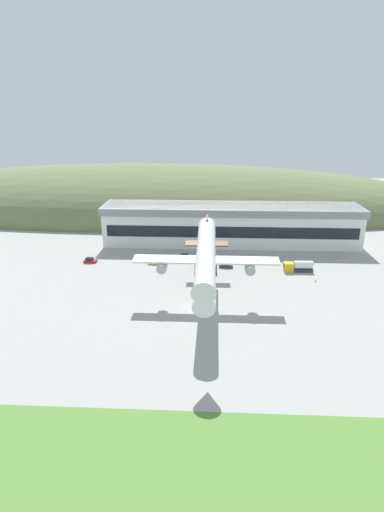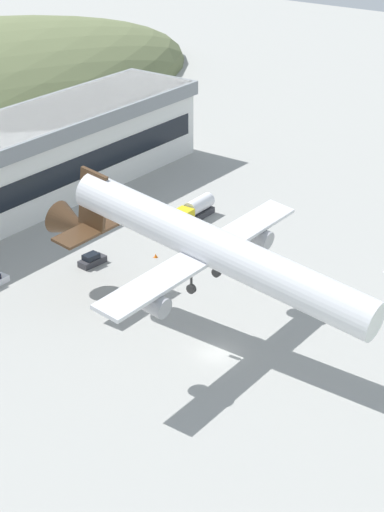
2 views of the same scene
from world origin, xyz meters
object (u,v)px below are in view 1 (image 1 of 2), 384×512
(service_car_2, at_px, (90,260))
(traffic_cone_1, at_px, (316,281))
(service_car_0, at_px, (185,257))
(terminal_building, at_px, (231,222))
(fuel_truck, at_px, (298,266))
(service_car_3, at_px, (155,262))
(cargo_airplane, at_px, (206,258))
(service_car_1, at_px, (226,265))
(traffic_cone_0, at_px, (251,274))

(service_car_2, relative_size, traffic_cone_1, 6.62)
(service_car_0, relative_size, service_car_2, 1.19)
(terminal_building, xyz_separation_m, service_car_2, (-42.52, -20.65, -6.91))
(terminal_building, height_order, fuel_truck, terminal_building)
(service_car_3, bearing_deg, fuel_truck, -5.54)
(cargo_airplane, distance_m, service_car_1, 26.31)
(service_car_1, bearing_deg, terminal_building, 84.65)
(traffic_cone_0, relative_size, traffic_cone_1, 1.00)
(traffic_cone_0, bearing_deg, fuel_truck, 13.77)
(cargo_airplane, bearing_deg, traffic_cone_1, 25.74)
(service_car_1, bearing_deg, service_car_0, 153.24)
(terminal_building, relative_size, service_car_2, 22.28)
(cargo_airplane, bearing_deg, service_car_3, 121.24)
(service_car_2, xyz_separation_m, service_car_3, (19.56, -0.27, -0.00))
(fuel_truck, bearing_deg, service_car_0, 165.56)
(terminal_building, relative_size, traffic_cone_1, 147.55)
(fuel_truck, height_order, traffic_cone_0, fuel_truck)
(service_car_3, height_order, traffic_cone_1, service_car_3)
(service_car_2, distance_m, service_car_3, 19.57)
(terminal_building, height_order, cargo_airplane, cargo_airplane)
(cargo_airplane, relative_size, service_car_1, 12.21)
(service_car_0, distance_m, traffic_cone_1, 38.90)
(terminal_building, bearing_deg, traffic_cone_1, -56.54)
(service_car_1, xyz_separation_m, service_car_2, (-40.39, 2.05, -0.09))
(service_car_0, relative_size, traffic_cone_0, 7.85)
(terminal_building, distance_m, service_car_2, 47.77)
(cargo_airplane, bearing_deg, fuel_truck, 39.42)
(cargo_airplane, height_order, fuel_truck, cargo_airplane)
(traffic_cone_0, bearing_deg, traffic_cone_1, -13.46)
(service_car_0, xyz_separation_m, fuel_truck, (32.50, -8.37, 0.82))
(cargo_airplane, height_order, traffic_cone_0, cargo_airplane)
(service_car_2, bearing_deg, cargo_airplane, -36.17)
(service_car_2, bearing_deg, traffic_cone_1, -10.25)
(service_car_1, height_order, traffic_cone_0, service_car_1)
(fuel_truck, bearing_deg, cargo_airplane, -140.58)
(service_car_1, height_order, service_car_2, service_car_1)
(terminal_building, height_order, traffic_cone_0, terminal_building)
(service_car_2, bearing_deg, service_car_1, -2.90)
(terminal_building, height_order, service_car_1, terminal_building)
(traffic_cone_0, height_order, traffic_cone_1, same)
(fuel_truck, height_order, traffic_cone_1, fuel_truck)
(service_car_1, height_order, service_car_3, service_car_1)
(service_car_1, relative_size, fuel_truck, 0.49)
(fuel_truck, xyz_separation_m, traffic_cone_1, (3.12, -7.27, -1.20))
(fuel_truck, bearing_deg, terminal_building, 126.08)
(cargo_airplane, xyz_separation_m, service_car_0, (-6.68, 29.59, -10.63))
(service_car_1, height_order, traffic_cone_1, service_car_1)
(terminal_building, height_order, service_car_3, terminal_building)
(traffic_cone_1, bearing_deg, service_car_3, 165.71)
(cargo_airplane, relative_size, service_car_2, 12.77)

